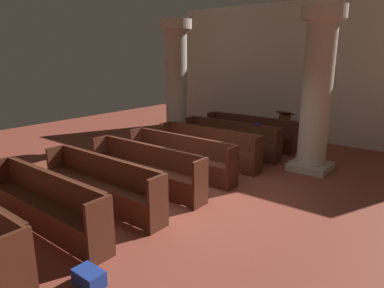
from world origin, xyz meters
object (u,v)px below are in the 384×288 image
(pew_row_2, at_px, (208,145))
(hymn_book, at_px, (258,124))
(pew_row_3, at_px, (180,154))
(pew_row_4, at_px, (146,166))
(pillar_aisle_side, at_px, (317,89))
(pew_row_0, at_px, (250,130))
(pew_row_6, at_px, (45,201))
(pew_row_5, at_px, (102,181))
(lectern, at_px, (284,130))
(kneeler_box_blue, at_px, (89,278))
(pillar_far_side, at_px, (176,80))
(pew_row_1, at_px, (231,137))

(pew_row_2, xyz_separation_m, hymn_book, (0.74, 1.33, 0.45))
(pew_row_2, relative_size, pew_row_3, 1.00)
(pew_row_4, distance_m, pillar_aisle_side, 4.42)
(pew_row_3, height_order, pew_row_4, same)
(pew_row_0, relative_size, pew_row_6, 1.00)
(pillar_aisle_side, bearing_deg, pew_row_5, -117.06)
(pillar_aisle_side, distance_m, lectern, 3.04)
(hymn_book, distance_m, kneeler_box_blue, 6.44)
(pew_row_3, bearing_deg, lectern, 80.61)
(kneeler_box_blue, bearing_deg, pillar_far_side, 122.31)
(pew_row_3, relative_size, kneeler_box_blue, 7.56)
(pillar_aisle_side, bearing_deg, pillar_far_side, 176.99)
(pew_row_5, xyz_separation_m, pillar_aisle_side, (2.34, 4.57, 1.51))
(pew_row_0, bearing_deg, pew_row_2, -90.00)
(pillar_far_side, relative_size, hymn_book, 20.93)
(hymn_book, bearing_deg, pew_row_6, -97.19)
(pew_row_4, distance_m, hymn_book, 3.70)
(pew_row_2, xyz_separation_m, pew_row_4, (0.00, -2.27, 0.00))
(pillar_aisle_side, bearing_deg, pew_row_0, 154.62)
(pew_row_0, bearing_deg, pillar_far_side, -159.27)
(pew_row_4, height_order, pillar_far_side, pillar_far_side)
(kneeler_box_blue, bearing_deg, pillar_aisle_side, 84.58)
(pew_row_2, bearing_deg, pew_row_4, -90.00)
(pillar_far_side, xyz_separation_m, hymn_book, (3.03, -0.08, -1.06))
(pew_row_2, xyz_separation_m, pillar_aisle_side, (2.34, 1.16, 1.51))
(pew_row_6, bearing_deg, pew_row_0, 90.00)
(pew_row_3, xyz_separation_m, lectern, (0.72, 4.34, -0.05))
(pillar_aisle_side, bearing_deg, kneeler_box_blue, -95.42)
(kneeler_box_blue, bearing_deg, pew_row_4, 122.92)
(pew_row_5, distance_m, hymn_book, 4.81)
(pew_row_1, bearing_deg, pew_row_3, -90.00)
(pew_row_2, bearing_deg, lectern, 77.38)
(pew_row_5, bearing_deg, pillar_aisle_side, 62.94)
(hymn_book, relative_size, kneeler_box_blue, 0.47)
(pew_row_0, distance_m, kneeler_box_blue, 7.47)
(pillar_far_side, bearing_deg, pew_row_1, -6.76)
(pew_row_6, height_order, pillar_far_side, pillar_far_side)
(pew_row_1, xyz_separation_m, pillar_far_side, (-2.29, 0.27, 1.51))
(pew_row_4, xyz_separation_m, kneeler_box_blue, (1.75, -2.71, -0.40))
(pew_row_3, bearing_deg, pew_row_2, 90.00)
(pew_row_0, bearing_deg, kneeler_box_blue, -76.41)
(pew_row_0, bearing_deg, pew_row_1, -90.00)
(lectern, distance_m, kneeler_box_blue, 8.26)
(pillar_aisle_side, xyz_separation_m, pillar_far_side, (-4.62, 0.24, 0.00))
(pew_row_0, xyz_separation_m, pew_row_5, (0.00, -5.68, 0.00))
(lectern, xyz_separation_m, kneeler_box_blue, (1.03, -8.19, -0.35))
(hymn_book, bearing_deg, pew_row_5, -98.89)
(pew_row_6, relative_size, kneeler_box_blue, 7.56)
(pew_row_5, bearing_deg, pew_row_4, 90.00)
(pillar_aisle_side, xyz_separation_m, kneeler_box_blue, (-0.58, -6.14, -1.91))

